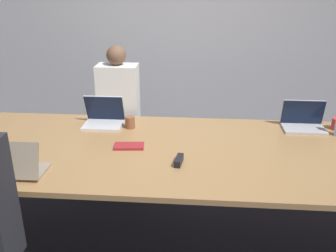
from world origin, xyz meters
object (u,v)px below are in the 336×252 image
object	(u,v)px
cup_far_midleft	(130,122)
laptop_far_right	(303,120)
laptop_far_midleft	(104,116)
person_far_midleft	(119,117)
stapler	(179,160)
laptop_near_left	(18,166)

from	to	relation	value
cup_far_midleft	laptop_far_right	distance (m)	1.53
laptop_far_midleft	laptop_far_right	size ratio (longest dim) A/B	0.96
person_far_midleft	stapler	distance (m)	1.33
cup_far_midleft	laptop_far_right	world-z (taller)	laptop_far_right
laptop_far_midleft	stapler	xyz separation A→B (m)	(0.72, -0.71, -0.05)
person_far_midleft	laptop_near_left	xyz separation A→B (m)	(-0.39, -1.41, 0.17)
laptop_far_right	stapler	bearing A→B (deg)	-143.94
laptop_far_right	cup_far_midleft	bearing A→B (deg)	-175.35
cup_far_midleft	stapler	bearing A→B (deg)	-54.00
cup_far_midleft	laptop_near_left	world-z (taller)	laptop_near_left
person_far_midleft	laptop_far_right	bearing A→B (deg)	-12.36
laptop_far_midleft	laptop_near_left	distance (m)	1.03
cup_far_midleft	laptop_near_left	distance (m)	1.08
person_far_midleft	laptop_far_midleft	bearing A→B (deg)	-95.89
laptop_far_midleft	cup_far_midleft	world-z (taller)	laptop_far_midleft
laptop_far_midleft	cup_far_midleft	distance (m)	0.26
laptop_far_midleft	stapler	size ratio (longest dim) A/B	2.27
laptop_far_midleft	laptop_near_left	xyz separation A→B (m)	(-0.34, -0.97, -0.00)
laptop_far_midleft	laptop_far_right	distance (m)	1.77
stapler	laptop_near_left	bearing A→B (deg)	-158.65
person_far_midleft	cup_far_midleft	world-z (taller)	person_far_midleft
laptop_near_left	cup_far_midleft	bearing A→B (deg)	-123.23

